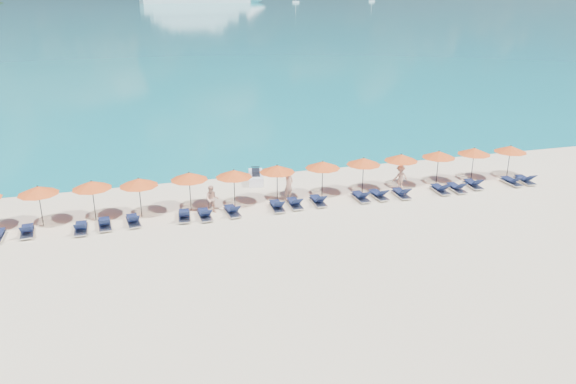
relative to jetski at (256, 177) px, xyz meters
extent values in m
plane|color=beige|center=(0.53, -8.61, -0.35)|extent=(1400.00, 1400.00, 0.00)
cube|color=#1FA9B2|center=(0.53, 651.39, -0.35)|extent=(1600.00, 1300.00, 0.01)
cube|color=white|center=(156.10, 496.81, 0.51)|extent=(6.44, 2.15, 1.72)
cube|color=white|center=(241.45, 514.09, 0.44)|extent=(5.92, 1.97, 1.58)
cube|color=white|center=(0.00, 0.02, -0.05)|extent=(1.36, 2.53, 0.55)
cube|color=black|center=(-0.04, -0.17, 0.35)|extent=(0.69, 1.08, 0.35)
cylinder|color=black|center=(0.13, 0.61, 0.50)|extent=(0.55, 0.17, 0.06)
imported|color=#DEA68B|center=(1.12, -3.75, 0.61)|extent=(0.83, 0.80, 1.92)
imported|color=#DEA68B|center=(-3.57, -4.50, 0.45)|extent=(0.85, 0.60, 1.61)
imported|color=#DEA68B|center=(8.40, -3.79, 0.41)|extent=(1.00, 0.49, 1.53)
cylinder|color=black|center=(-12.49, -3.84, 0.75)|extent=(0.05, 0.05, 2.20)
cone|color=#DF531B|center=(-12.49, -3.84, 1.67)|extent=(2.10, 2.10, 0.42)
sphere|color=black|center=(-12.49, -3.84, 1.89)|extent=(0.08, 0.08, 0.08)
cylinder|color=black|center=(-9.84, -3.74, 0.75)|extent=(0.05, 0.05, 2.20)
cone|color=#DF531B|center=(-9.84, -3.74, 1.67)|extent=(2.10, 2.10, 0.42)
sphere|color=black|center=(-9.84, -3.74, 1.89)|extent=(0.08, 0.08, 0.08)
cylinder|color=black|center=(-7.42, -3.98, 0.75)|extent=(0.05, 0.05, 2.20)
cone|color=#DF531B|center=(-7.42, -3.98, 1.67)|extent=(2.10, 2.10, 0.42)
sphere|color=black|center=(-7.42, -3.98, 1.89)|extent=(0.08, 0.08, 0.08)
cylinder|color=black|center=(-4.67, -3.73, 0.75)|extent=(0.05, 0.05, 2.20)
cone|color=#DF531B|center=(-4.67, -3.73, 1.67)|extent=(2.10, 2.10, 0.42)
sphere|color=black|center=(-4.67, -3.73, 1.89)|extent=(0.08, 0.08, 0.08)
cylinder|color=black|center=(-2.18, -3.96, 0.75)|extent=(0.05, 0.05, 2.20)
cone|color=#DF531B|center=(-2.18, -3.96, 1.67)|extent=(2.10, 2.10, 0.42)
sphere|color=black|center=(-2.18, -3.96, 1.89)|extent=(0.08, 0.08, 0.08)
cylinder|color=black|center=(0.41, -3.77, 0.75)|extent=(0.05, 0.05, 2.20)
cone|color=#DF531B|center=(0.41, -3.77, 1.67)|extent=(2.10, 2.10, 0.42)
sphere|color=black|center=(0.41, -3.77, 1.89)|extent=(0.08, 0.08, 0.08)
cylinder|color=black|center=(3.21, -3.79, 0.75)|extent=(0.05, 0.05, 2.20)
cone|color=#DF531B|center=(3.21, -3.79, 1.67)|extent=(2.10, 2.10, 0.42)
sphere|color=black|center=(3.21, -3.79, 1.89)|extent=(0.08, 0.08, 0.08)
cylinder|color=black|center=(5.84, -3.83, 0.75)|extent=(0.05, 0.05, 2.20)
cone|color=#DF531B|center=(5.84, -3.83, 1.67)|extent=(2.10, 2.10, 0.42)
sphere|color=black|center=(5.84, -3.83, 1.89)|extent=(0.08, 0.08, 0.08)
cylinder|color=black|center=(8.40, -3.73, 0.75)|extent=(0.05, 0.05, 2.20)
cone|color=#DF531B|center=(8.40, -3.73, 1.67)|extent=(2.10, 2.10, 0.42)
sphere|color=black|center=(8.40, -3.73, 1.89)|extent=(0.08, 0.08, 0.08)
cylinder|color=black|center=(11.01, -3.76, 0.75)|extent=(0.05, 0.05, 2.20)
cone|color=#DF531B|center=(11.01, -3.76, 1.67)|extent=(2.10, 2.10, 0.42)
sphere|color=black|center=(11.01, -3.76, 1.89)|extent=(0.08, 0.08, 0.08)
cylinder|color=black|center=(13.60, -3.74, 0.75)|extent=(0.05, 0.05, 2.20)
cone|color=#DF531B|center=(13.60, -3.74, 1.67)|extent=(2.10, 2.10, 0.42)
sphere|color=black|center=(13.60, -3.74, 1.89)|extent=(0.08, 0.08, 0.08)
cylinder|color=black|center=(16.19, -3.93, 0.75)|extent=(0.05, 0.05, 2.20)
cone|color=#DF531B|center=(16.19, -3.93, 1.67)|extent=(2.10, 2.10, 0.42)
sphere|color=black|center=(16.19, -3.93, 1.89)|extent=(0.08, 0.08, 0.08)
cube|color=silver|center=(-13.15, -4.85, -0.21)|extent=(0.76, 1.74, 0.06)
cube|color=#121C42|center=(-13.17, -4.60, -0.05)|extent=(0.64, 1.14, 0.04)
cube|color=#121C42|center=(-13.10, -5.40, 0.20)|extent=(0.59, 0.58, 0.43)
cube|color=silver|center=(-10.53, -5.24, -0.21)|extent=(0.63, 1.70, 0.06)
cube|color=#121C42|center=(-10.53, -4.99, -0.05)|extent=(0.55, 1.10, 0.04)
cube|color=#121C42|center=(-10.53, -5.79, 0.20)|extent=(0.55, 0.54, 0.43)
cube|color=silver|center=(-9.36, -5.01, -0.21)|extent=(0.72, 1.74, 0.06)
cube|color=#121C42|center=(-9.37, -4.76, -0.05)|extent=(0.62, 1.13, 0.04)
cube|color=#121C42|center=(-9.32, -5.56, 0.20)|extent=(0.58, 0.57, 0.43)
cube|color=silver|center=(-7.90, -4.95, -0.21)|extent=(0.78, 1.75, 0.06)
cube|color=#121C42|center=(-7.92, -4.71, -0.05)|extent=(0.65, 1.15, 0.04)
cube|color=#121C42|center=(-7.84, -5.50, 0.20)|extent=(0.60, 0.59, 0.43)
cube|color=silver|center=(-5.20, -5.03, -0.21)|extent=(0.78, 1.75, 0.06)
cube|color=#121C42|center=(-5.18, -4.78, -0.05)|extent=(0.65, 1.15, 0.04)
cube|color=#121C42|center=(-5.26, -5.58, 0.20)|extent=(0.60, 0.59, 0.43)
cube|color=silver|center=(-4.10, -5.20, -0.21)|extent=(0.68, 1.72, 0.06)
cube|color=#121C42|center=(-4.11, -4.95, -0.05)|extent=(0.59, 1.12, 0.04)
cube|color=#121C42|center=(-4.09, -5.75, 0.20)|extent=(0.57, 0.56, 0.43)
cube|color=silver|center=(-2.56, -5.09, -0.21)|extent=(0.77, 1.75, 0.06)
cube|color=#121C42|center=(-2.58, -4.84, -0.05)|extent=(0.65, 1.15, 0.04)
cube|color=#121C42|center=(-2.51, -5.64, 0.20)|extent=(0.60, 0.58, 0.43)
cube|color=silver|center=(0.03, -5.07, -0.21)|extent=(0.68, 1.72, 0.06)
cube|color=#121C42|center=(0.04, -4.82, -0.05)|extent=(0.59, 1.12, 0.04)
cube|color=#121C42|center=(0.01, -5.62, 0.20)|extent=(0.57, 0.56, 0.43)
cube|color=silver|center=(1.12, -4.95, -0.21)|extent=(0.63, 1.70, 0.06)
cube|color=#121C42|center=(1.12, -4.70, -0.05)|extent=(0.56, 1.10, 0.04)
cube|color=#121C42|center=(1.12, -5.50, 0.20)|extent=(0.55, 0.54, 0.43)
cube|color=silver|center=(2.56, -4.93, -0.21)|extent=(0.64, 1.71, 0.06)
cube|color=#121C42|center=(2.56, -4.68, -0.05)|extent=(0.56, 1.11, 0.04)
cube|color=#121C42|center=(2.56, -5.48, 0.20)|extent=(0.56, 0.54, 0.43)
cube|color=silver|center=(5.22, -5.01, -0.21)|extent=(0.65, 1.71, 0.06)
cube|color=#121C42|center=(5.21, -4.76, -0.05)|extent=(0.57, 1.11, 0.04)
cube|color=#121C42|center=(5.23, -5.56, 0.20)|extent=(0.56, 0.55, 0.43)
cube|color=silver|center=(6.37, -5.01, -0.21)|extent=(0.73, 1.74, 0.06)
cube|color=#121C42|center=(6.36, -4.76, -0.05)|extent=(0.62, 1.13, 0.04)
cube|color=#121C42|center=(6.41, -5.56, 0.20)|extent=(0.58, 0.57, 0.43)
cube|color=silver|center=(7.80, -5.16, -0.21)|extent=(0.66, 1.72, 0.06)
cube|color=#121C42|center=(7.81, -4.91, -0.05)|extent=(0.58, 1.11, 0.04)
cube|color=#121C42|center=(7.79, -5.71, 0.20)|extent=(0.56, 0.55, 0.43)
cube|color=silver|center=(10.46, -5.17, -0.21)|extent=(0.70, 1.73, 0.06)
cube|color=#121C42|center=(10.47, -4.92, -0.05)|extent=(0.60, 1.13, 0.04)
cube|color=#121C42|center=(10.44, -5.72, 0.20)|extent=(0.58, 0.56, 0.43)
cube|color=silver|center=(11.57, -5.22, -0.21)|extent=(0.69, 1.72, 0.06)
cube|color=#121C42|center=(11.58, -4.97, -0.05)|extent=(0.59, 1.12, 0.04)
cube|color=#121C42|center=(11.55, -5.77, 0.20)|extent=(0.57, 0.56, 0.43)
cube|color=silver|center=(12.97, -4.90, -0.21)|extent=(0.77, 1.75, 0.06)
cube|color=#121C42|center=(12.99, -4.65, -0.05)|extent=(0.65, 1.15, 0.04)
cube|color=#121C42|center=(12.92, -5.45, 0.20)|extent=(0.60, 0.58, 0.43)
cube|color=silver|center=(15.67, -5.11, -0.21)|extent=(0.63, 1.70, 0.06)
cube|color=#121C42|center=(15.67, -4.86, -0.05)|extent=(0.56, 1.10, 0.04)
cube|color=#121C42|center=(15.68, -5.66, 0.20)|extent=(0.55, 0.54, 0.43)
cube|color=silver|center=(16.71, -5.09, -0.21)|extent=(0.74, 1.74, 0.06)
cube|color=#121C42|center=(16.73, -4.84, -0.05)|extent=(0.63, 1.14, 0.04)
cube|color=#121C42|center=(16.67, -5.64, 0.20)|extent=(0.59, 0.58, 0.43)
camera|label=1|loc=(-7.77, -33.78, 11.47)|focal=35.00mm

